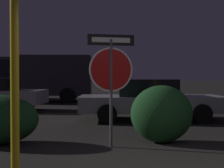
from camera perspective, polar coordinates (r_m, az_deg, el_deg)
The scene contains 6 objects.
road_center_stripe at distance 12.07m, azimuth 1.47°, elevation -5.47°, with size 35.53×0.12×0.01m, color gold.
stop_sign at distance 6.28m, azimuth -0.18°, elevation 2.84°, with size 0.95×0.19×2.27m.
yellow_pole_left at distance 4.40m, azimuth -17.38°, elevation 3.04°, with size 0.11×0.11×3.11m, color yellow.
hedge_bush_2 at distance 6.84m, azimuth 9.04°, elevation -5.44°, with size 1.34×0.93×1.24m, color #1E4C23.
passing_car_2 at distance 10.37m, azimuth 6.90°, elevation -2.86°, with size 4.77×1.94×1.35m.
delivery_truck at distance 18.63m, azimuth -13.99°, elevation 1.56°, with size 6.19×2.49×2.65m.
Camera 1 is at (-0.64, -4.21, 1.41)m, focal length 50.00 mm.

